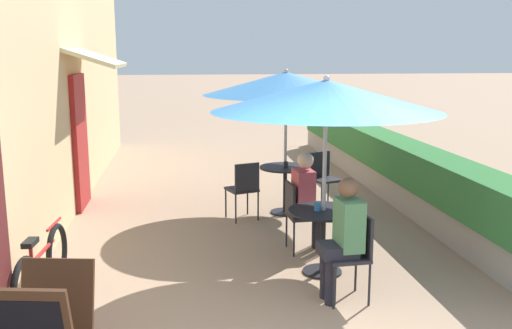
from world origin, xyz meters
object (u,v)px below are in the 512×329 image
Objects in this scene: patio_table_near at (323,227)px; cafe_chair_near_left at (299,211)px; patio_umbrella_mid at (286,84)px; cafe_chair_mid_left at (244,186)px; coffee_cup_mid at (286,165)px; patio_table_mid at (285,179)px; seated_patron_near_right at (343,234)px; seated_patron_near_left at (308,197)px; patio_umbrella_near at (326,96)px; bicycle_leaning at (42,268)px; cafe_chair_mid_right at (323,175)px; coffee_cup_near at (317,207)px; cafe_chair_near_right at (354,250)px; menu_board at (47,328)px.

cafe_chair_near_left reaches higher than patio_table_near.
patio_umbrella_mid is 1.63m from cafe_chair_mid_left.
coffee_cup_mid is at bearing 171.12° from cafe_chair_near_left.
seated_patron_near_right is at bearing -90.01° from patio_table_mid.
seated_patron_near_left is 13.89× the size of coffee_cup_mid.
patio_umbrella_mid is at bearing 89.61° from patio_umbrella_near.
patio_umbrella_near reaches higher than bicycle_leaning.
patio_table_mid is 0.90× the size of cafe_chair_mid_right.
bicycle_leaning is at bearing -73.26° from cafe_chair_near_left.
coffee_cup_near is 0.04× the size of patio_umbrella_mid.
cafe_chair_near_right is at bearing -79.99° from patio_table_near.
menu_board is (-2.57, -1.10, -0.26)m from seated_patron_near_right.
seated_patron_near_left reaches higher than coffee_cup_mid.
patio_umbrella_near reaches higher than coffee_cup_near.
coffee_cup_near is (-0.06, -0.75, 0.08)m from seated_patron_near_left.
seated_patron_near_left is at bearing 24.72° from bicycle_leaning.
cafe_chair_mid_left is (-0.52, 1.41, 0.00)m from cafe_chair_near_left.
coffee_cup_mid reaches higher than patio_table_near.
seated_patron_near_right is 0.72m from coffee_cup_near.
coffee_cup_near is 0.12× the size of patio_table_mid.
bicycle_leaning is at bearing -151.70° from cafe_chair_mid_left.
patio_table_near is at bearing -2.77° from seated_patron_near_left.
cafe_chair_near_right is at bearing -79.99° from patio_umbrella_near.
seated_patron_near_right is 2.94m from cafe_chair_mid_left.
cafe_chair_near_left is 1.72m from patio_table_mid.
patio_table_near is at bearing 45.66° from menu_board.
cafe_chair_near_right is at bearing 1.61° from seated_patron_near_left.
coffee_cup_mid is 0.10× the size of menu_board.
seated_patron_near_left is at bearing -84.66° from cafe_chair_mid_left.
seated_patron_near_right is 1.45× the size of menu_board.
seated_patron_near_left reaches higher than cafe_chair_near_left.
cafe_chair_mid_left is 0.75m from coffee_cup_mid.
coffee_cup_near and coffee_cup_mid have the same top height.
cafe_chair_near_left and cafe_chair_mid_left have the same top height.
cafe_chair_near_right and cafe_chair_mid_right have the same top height.
cafe_chair_near_left is 1.68m from coffee_cup_mid.
patio_table_near is at bearing 11.17° from bicycle_leaning.
patio_umbrella_near reaches higher than seated_patron_near_left.
cafe_chair_near_right is 0.70× the size of seated_patron_near_right.
seated_patron_near_right is (0.03, -1.46, 0.00)m from seated_patron_near_left.
seated_patron_near_right reaches higher than coffee_cup_mid.
patio_table_mid is at bearing 174.87° from seated_patron_near_left.
cafe_chair_mid_right is at bearing 154.20° from cafe_chair_near_left.
cafe_chair_mid_left is 9.67× the size of coffee_cup_mid.
coffee_cup_near is (0.05, -0.74, 0.25)m from cafe_chair_near_left.
patio_table_mid is 0.32× the size of patio_umbrella_mid.
patio_table_mid is (0.14, 1.72, 0.01)m from cafe_chair_near_left.
cafe_chair_mid_right is (1.33, 0.62, 0.00)m from cafe_chair_mid_left.
patio_table_mid is at bearing 89.61° from patio_table_near.
seated_patron_near_left is 1.44× the size of cafe_chair_mid_right.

